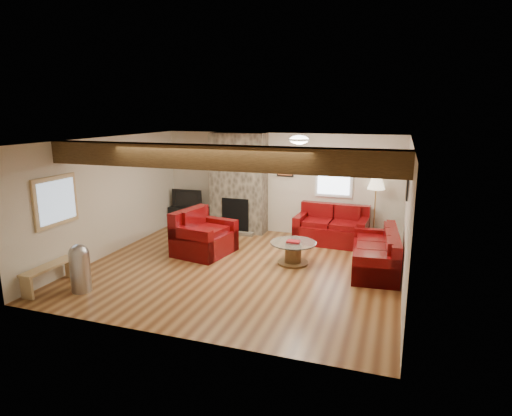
% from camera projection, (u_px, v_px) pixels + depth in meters
% --- Properties ---
extents(room, '(8.00, 8.00, 8.00)m').
position_uv_depth(room, '(241.00, 206.00, 8.14)').
color(room, brown).
rests_on(room, ground).
extents(floor, '(6.00, 6.00, 0.00)m').
position_uv_depth(floor, '(241.00, 268.00, 8.41)').
color(floor, brown).
rests_on(floor, ground).
extents(oak_beam, '(6.00, 0.36, 0.38)m').
position_uv_depth(oak_beam, '(212.00, 157.00, 6.75)').
color(oak_beam, black).
rests_on(oak_beam, room).
extents(chimney_breast, '(1.40, 0.67, 2.50)m').
position_uv_depth(chimney_breast, '(239.00, 184.00, 10.76)').
color(chimney_breast, '#3A352D').
rests_on(chimney_breast, floor).
extents(back_window, '(0.90, 0.08, 1.10)m').
position_uv_depth(back_window, '(334.00, 174.00, 10.15)').
color(back_window, silver).
rests_on(back_window, room).
extents(hatch_window, '(0.08, 1.00, 0.90)m').
position_uv_depth(hatch_window, '(56.00, 201.00, 7.63)').
color(hatch_window, tan).
rests_on(hatch_window, room).
extents(ceiling_dome, '(0.40, 0.40, 0.18)m').
position_uv_depth(ceiling_dome, '(299.00, 141.00, 8.42)').
color(ceiling_dome, white).
rests_on(ceiling_dome, room).
extents(artwork_back, '(0.42, 0.06, 0.52)m').
position_uv_depth(artwork_back, '(285.00, 166.00, 10.49)').
color(artwork_back, black).
rests_on(artwork_back, room).
extents(artwork_right, '(0.06, 0.55, 0.42)m').
position_uv_depth(artwork_right, '(407.00, 186.00, 7.37)').
color(artwork_right, black).
rests_on(artwork_right, room).
extents(sofa_three, '(0.99, 2.05, 0.77)m').
position_uv_depth(sofa_three, '(375.00, 250.00, 8.29)').
color(sofa_three, '#470507').
rests_on(sofa_three, floor).
extents(loveseat, '(1.68, 1.02, 0.87)m').
position_uv_depth(loveseat, '(331.00, 225.00, 9.93)').
color(loveseat, '#470507').
rests_on(loveseat, floor).
extents(armchair_red, '(1.22, 1.33, 0.94)m').
position_uv_depth(armchair_red, '(204.00, 233.00, 9.18)').
color(armchair_red, '#470507').
rests_on(armchair_red, floor).
extents(coffee_table, '(0.93, 0.93, 0.49)m').
position_uv_depth(coffee_table, '(293.00, 253.00, 8.61)').
color(coffee_table, '#4A2E17').
rests_on(coffee_table, floor).
extents(tv_cabinet, '(1.03, 0.41, 0.52)m').
position_uv_depth(tv_cabinet, '(189.00, 216.00, 11.46)').
color(tv_cabinet, black).
rests_on(tv_cabinet, floor).
extents(television, '(0.85, 0.11, 0.49)m').
position_uv_depth(television, '(188.00, 198.00, 11.35)').
color(television, black).
rests_on(television, tv_cabinet).
extents(floor_lamp, '(0.40, 0.40, 1.56)m').
position_uv_depth(floor_lamp, '(376.00, 187.00, 9.74)').
color(floor_lamp, tan).
rests_on(floor_lamp, floor).
extents(pine_bench, '(0.25, 1.09, 0.41)m').
position_uv_depth(pine_bench, '(50.00, 276.00, 7.45)').
color(pine_bench, tan).
rests_on(pine_bench, floor).
extents(pedal_bin, '(0.36, 0.36, 0.84)m').
position_uv_depth(pedal_bin, '(80.00, 268.00, 7.26)').
color(pedal_bin, '#A1A1A6').
rests_on(pedal_bin, floor).
extents(coal_bucket, '(0.35, 0.35, 0.33)m').
position_uv_depth(coal_bucket, '(223.00, 232.00, 10.29)').
color(coal_bucket, gray).
rests_on(coal_bucket, floor).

